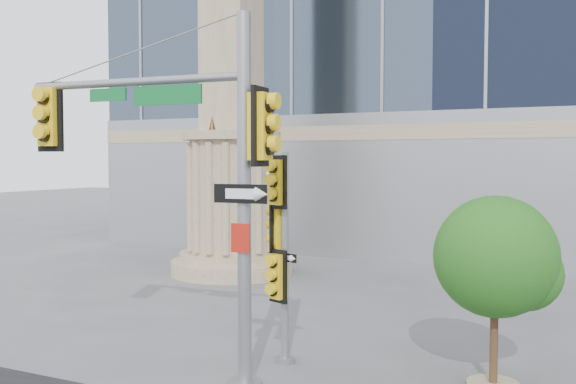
% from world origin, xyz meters
% --- Properties ---
extents(ground, '(120.00, 120.00, 0.00)m').
position_xyz_m(ground, '(0.00, 0.00, 0.00)').
color(ground, '#545456').
rests_on(ground, ground).
extents(monument, '(4.40, 4.40, 16.60)m').
position_xyz_m(monument, '(-6.00, 9.00, 5.52)').
color(monument, gray).
rests_on(monument, ground).
extents(main_signal_pole, '(5.23, 0.77, 6.73)m').
position_xyz_m(main_signal_pole, '(-1.07, -0.98, 4.17)').
color(main_signal_pole, slate).
rests_on(main_signal_pole, ground).
extents(secondary_signal_pole, '(0.73, 0.70, 4.28)m').
position_xyz_m(secondary_signal_pole, '(0.08, 0.64, 2.51)').
color(secondary_signal_pole, slate).
rests_on(secondary_signal_pole, ground).
extents(street_tree, '(2.24, 2.19, 3.49)m').
position_xyz_m(street_tree, '(4.23, 1.07, 2.30)').
color(street_tree, gray).
rests_on(street_tree, ground).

